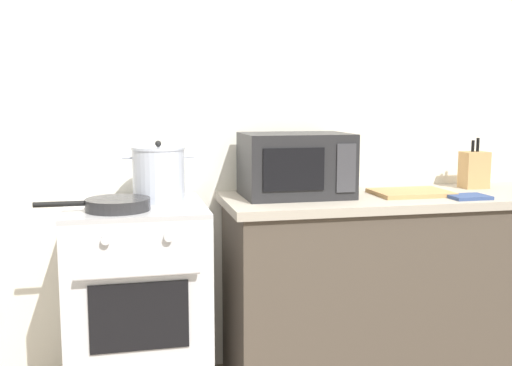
# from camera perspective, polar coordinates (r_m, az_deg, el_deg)

# --- Properties ---
(back_wall) EXTENTS (4.40, 0.10, 2.50)m
(back_wall) POSITION_cam_1_polar(r_m,az_deg,el_deg) (3.06, 0.50, 5.62)
(back_wall) COLOR silver
(back_wall) RESTS_ON ground_plane
(lower_cabinet_right) EXTENTS (1.64, 0.56, 0.88)m
(lower_cabinet_right) POSITION_cam_1_polar(r_m,az_deg,el_deg) (3.07, 13.15, -9.96)
(lower_cabinet_right) COLOR #4C4238
(lower_cabinet_right) RESTS_ON ground_plane
(countertop_right) EXTENTS (1.70, 0.60, 0.04)m
(countertop_right) POSITION_cam_1_polar(r_m,az_deg,el_deg) (2.97, 13.42, -1.46)
(countertop_right) COLOR #ADA393
(countertop_right) RESTS_ON lower_cabinet_right
(stove) EXTENTS (0.60, 0.64, 0.92)m
(stove) POSITION_cam_1_polar(r_m,az_deg,el_deg) (2.76, -11.24, -11.49)
(stove) COLOR silver
(stove) RESTS_ON ground_plane
(stock_pot) EXTENTS (0.32, 0.24, 0.28)m
(stock_pot) POSITION_cam_1_polar(r_m,az_deg,el_deg) (2.70, -9.31, 0.85)
(stock_pot) COLOR silver
(stock_pot) RESTS_ON stove
(frying_pan) EXTENTS (0.47, 0.27, 0.05)m
(frying_pan) POSITION_cam_1_polar(r_m,az_deg,el_deg) (2.52, -13.26, -2.01)
(frying_pan) COLOR #28282B
(frying_pan) RESTS_ON stove
(microwave) EXTENTS (0.50, 0.37, 0.30)m
(microwave) POSITION_cam_1_polar(r_m,az_deg,el_deg) (2.82, 3.81, 1.74)
(microwave) COLOR #232326
(microwave) RESTS_ON countertop_right
(cutting_board) EXTENTS (0.36, 0.26, 0.02)m
(cutting_board) POSITION_cam_1_polar(r_m,az_deg,el_deg) (2.97, 14.63, -0.91)
(cutting_board) COLOR tan
(cutting_board) RESTS_ON countertop_right
(knife_block) EXTENTS (0.13, 0.10, 0.26)m
(knife_block) POSITION_cam_1_polar(r_m,az_deg,el_deg) (3.29, 20.20, 1.22)
(knife_block) COLOR tan
(knife_block) RESTS_ON countertop_right
(oven_mitt) EXTENTS (0.18, 0.14, 0.02)m
(oven_mitt) POSITION_cam_1_polar(r_m,az_deg,el_deg) (2.94, 19.69, -1.25)
(oven_mitt) COLOR #33477A
(oven_mitt) RESTS_ON countertop_right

